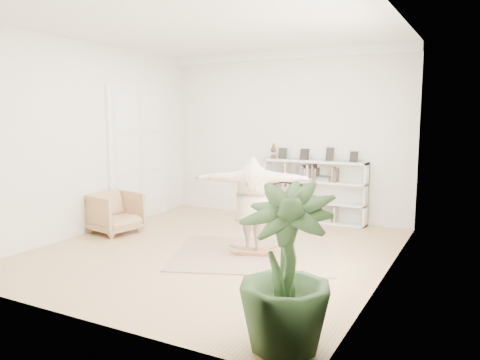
{
  "coord_description": "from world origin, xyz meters",
  "views": [
    {
      "loc": [
        3.92,
        -6.52,
        2.24
      ],
      "look_at": [
        0.25,
        0.4,
        1.15
      ],
      "focal_mm": 35.0,
      "sensor_mm": 36.0,
      "label": 1
    }
  ],
  "objects_px": {
    "bookshelf": "(314,192)",
    "person": "(253,201)",
    "rocker_board": "(253,251)",
    "houseplant": "(285,268)",
    "armchair": "(115,213)"
  },
  "relations": [
    {
      "from": "bookshelf",
      "to": "armchair",
      "type": "distance_m",
      "value": 4.09
    },
    {
      "from": "rocker_board",
      "to": "armchair",
      "type": "bearing_deg",
      "value": 157.6
    },
    {
      "from": "person",
      "to": "bookshelf",
      "type": "bearing_deg",
      "value": -112.79
    },
    {
      "from": "armchair",
      "to": "rocker_board",
      "type": "height_order",
      "value": "armchair"
    },
    {
      "from": "rocker_board",
      "to": "person",
      "type": "distance_m",
      "value": 0.81
    },
    {
      "from": "houseplant",
      "to": "armchair",
      "type": "bearing_deg",
      "value": 150.03
    },
    {
      "from": "armchair",
      "to": "person",
      "type": "xyz_separation_m",
      "value": [
        2.97,
        -0.06,
        0.5
      ]
    },
    {
      "from": "bookshelf",
      "to": "person",
      "type": "bearing_deg",
      "value": -91.5
    },
    {
      "from": "bookshelf",
      "to": "person",
      "type": "height_order",
      "value": "bookshelf"
    },
    {
      "from": "person",
      "to": "houseplant",
      "type": "relative_size",
      "value": 1.15
    },
    {
      "from": "bookshelf",
      "to": "rocker_board",
      "type": "height_order",
      "value": "bookshelf"
    },
    {
      "from": "bookshelf",
      "to": "houseplant",
      "type": "distance_m",
      "value": 5.59
    },
    {
      "from": "bookshelf",
      "to": "houseplant",
      "type": "xyz_separation_m",
      "value": [
        1.56,
        -5.37,
        0.17
      ]
    },
    {
      "from": "bookshelf",
      "to": "rocker_board",
      "type": "bearing_deg",
      "value": -91.5
    },
    {
      "from": "rocker_board",
      "to": "houseplant",
      "type": "relative_size",
      "value": 0.39
    }
  ]
}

